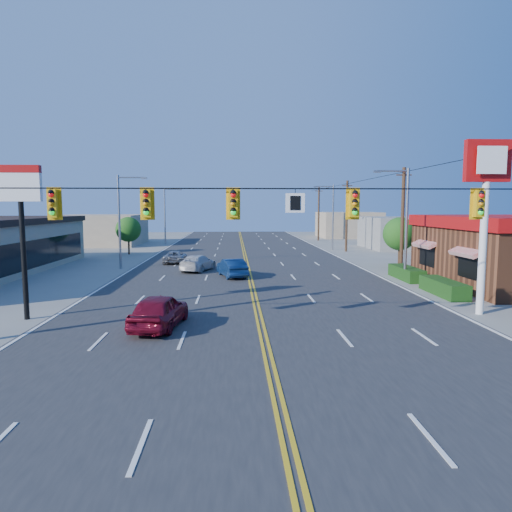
{
  "coord_description": "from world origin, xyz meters",
  "views": [
    {
      "loc": [
        -1.17,
        -17.66,
        5.29
      ],
      "look_at": [
        0.21,
        11.07,
        2.2
      ],
      "focal_mm": 32.0,
      "sensor_mm": 36.0,
      "label": 1
    }
  ],
  "objects_px": {
    "signal_span": "(261,218)",
    "pizza_hut_sign": "(21,209)",
    "car_silver": "(175,257)",
    "car_white": "(198,263)",
    "car_blue": "(232,268)",
    "kfc_pylon": "(486,191)",
    "car_magenta": "(159,312)"
  },
  "relations": [
    {
      "from": "signal_span",
      "to": "car_white",
      "type": "relative_size",
      "value": 5.38
    },
    {
      "from": "signal_span",
      "to": "kfc_pylon",
      "type": "bearing_deg",
      "value": 19.78
    },
    {
      "from": "signal_span",
      "to": "car_silver",
      "type": "xyz_separation_m",
      "value": [
        -6.6,
        25.27,
        -4.31
      ]
    },
    {
      "from": "pizza_hut_sign",
      "to": "car_white",
      "type": "distance_m",
      "value": 17.85
    },
    {
      "from": "car_white",
      "to": "car_silver",
      "type": "distance_m",
      "value": 5.98
    },
    {
      "from": "car_white",
      "to": "car_silver",
      "type": "relative_size",
      "value": 1.1
    },
    {
      "from": "signal_span",
      "to": "pizza_hut_sign",
      "type": "xyz_separation_m",
      "value": [
        -10.88,
        4.0,
        0.3
      ]
    },
    {
      "from": "car_magenta",
      "to": "car_blue",
      "type": "bearing_deg",
      "value": -93.91
    },
    {
      "from": "car_magenta",
      "to": "car_blue",
      "type": "relative_size",
      "value": 1.05
    },
    {
      "from": "kfc_pylon",
      "to": "pizza_hut_sign",
      "type": "bearing_deg",
      "value": 180.0
    },
    {
      "from": "signal_span",
      "to": "car_blue",
      "type": "xyz_separation_m",
      "value": [
        -1.22,
        16.42,
        -4.2
      ]
    },
    {
      "from": "signal_span",
      "to": "pizza_hut_sign",
      "type": "distance_m",
      "value": 11.6
    },
    {
      "from": "pizza_hut_sign",
      "to": "car_blue",
      "type": "distance_m",
      "value": 16.36
    },
    {
      "from": "car_blue",
      "to": "car_silver",
      "type": "bearing_deg",
      "value": -73.6
    },
    {
      "from": "signal_span",
      "to": "car_blue",
      "type": "relative_size",
      "value": 5.83
    },
    {
      "from": "signal_span",
      "to": "pizza_hut_sign",
      "type": "height_order",
      "value": "signal_span"
    },
    {
      "from": "car_white",
      "to": "car_blue",
      "type": "bearing_deg",
      "value": 147.52
    },
    {
      "from": "pizza_hut_sign",
      "to": "car_blue",
      "type": "bearing_deg",
      "value": 52.13
    },
    {
      "from": "car_blue",
      "to": "signal_span",
      "type": "bearing_deg",
      "value": 79.39
    },
    {
      "from": "signal_span",
      "to": "kfc_pylon",
      "type": "relative_size",
      "value": 2.86
    },
    {
      "from": "signal_span",
      "to": "car_magenta",
      "type": "xyz_separation_m",
      "value": [
        -4.32,
        2.0,
        -4.14
      ]
    },
    {
      "from": "car_magenta",
      "to": "car_blue",
      "type": "distance_m",
      "value": 14.74
    },
    {
      "from": "car_magenta",
      "to": "car_white",
      "type": "bearing_deg",
      "value": -82.62
    },
    {
      "from": "car_magenta",
      "to": "car_white",
      "type": "height_order",
      "value": "car_magenta"
    },
    {
      "from": "kfc_pylon",
      "to": "car_magenta",
      "type": "bearing_deg",
      "value": -172.62
    },
    {
      "from": "kfc_pylon",
      "to": "car_white",
      "type": "xyz_separation_m",
      "value": [
        -15.18,
        15.86,
        -5.39
      ]
    },
    {
      "from": "kfc_pylon",
      "to": "car_blue",
      "type": "relative_size",
      "value": 2.04
    },
    {
      "from": "car_white",
      "to": "signal_span",
      "type": "bearing_deg",
      "value": 119.6
    },
    {
      "from": "signal_span",
      "to": "car_white",
      "type": "xyz_separation_m",
      "value": [
        -4.06,
        19.86,
        -4.23
      ]
    },
    {
      "from": "signal_span",
      "to": "car_silver",
      "type": "distance_m",
      "value": 26.47
    },
    {
      "from": "pizza_hut_sign",
      "to": "signal_span",
      "type": "bearing_deg",
      "value": -20.19
    },
    {
      "from": "signal_span",
      "to": "car_silver",
      "type": "bearing_deg",
      "value": 104.65
    }
  ]
}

